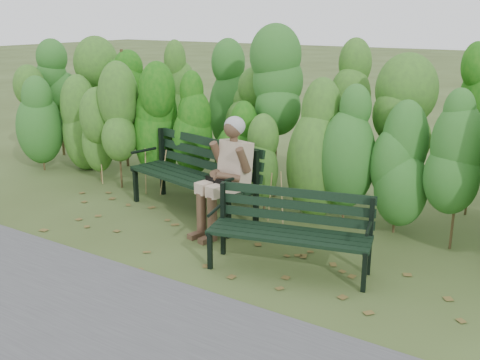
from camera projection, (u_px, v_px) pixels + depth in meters
The scene contains 7 objects.
ground at pixel (224, 249), 6.49m from camera, with size 80.00×80.00×0.00m, color #3A471F.
footpath at pixel (75, 337), 4.72m from camera, with size 60.00×2.50×0.01m, color #474749.
hedge_band at pixel (300, 118), 7.63m from camera, with size 11.04×1.67×2.42m.
leaf_litter at pixel (225, 256), 6.31m from camera, with size 5.94×2.14×0.01m.
bench_left at pixel (197, 170), 7.55m from camera, with size 2.12×1.07×1.01m.
bench_right at pixel (291, 225), 5.88m from camera, with size 1.77×0.95×0.84m.
seated_woman at pixel (227, 168), 6.81m from camera, with size 0.59×0.87×1.44m.
Camera 1 is at (3.42, -4.93, 2.62)m, focal length 42.00 mm.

